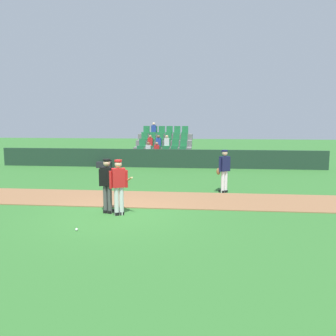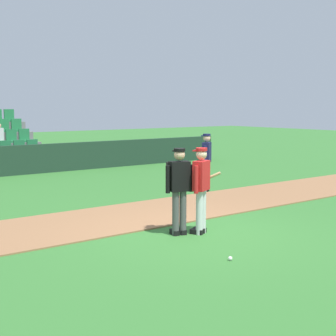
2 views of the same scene
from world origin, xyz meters
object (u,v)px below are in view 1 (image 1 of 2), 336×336
object	(u,v)px
baseball	(77,229)
equipment_bag	(104,165)
batter_red_jersey	(119,185)
umpire_home_plate	(108,183)
runner_navy_jersey	(224,169)

from	to	relation	value
baseball	equipment_bag	xyz separation A→B (m)	(-2.67, 11.98, 0.14)
batter_red_jersey	umpire_home_plate	size ratio (longest dim) A/B	1.00
runner_navy_jersey	equipment_bag	distance (m)	9.56
batter_red_jersey	runner_navy_jersey	distance (m)	5.11
umpire_home_plate	equipment_bag	world-z (taller)	umpire_home_plate
baseball	equipment_bag	distance (m)	12.28
umpire_home_plate	equipment_bag	bearing A→B (deg)	106.76
runner_navy_jersey	baseball	size ratio (longest dim) A/B	23.78
equipment_bag	umpire_home_plate	bearing A→B (deg)	-73.24
batter_red_jersey	baseball	distance (m)	2.07
equipment_bag	runner_navy_jersey	bearing A→B (deg)	-43.45
baseball	equipment_bag	world-z (taller)	equipment_bag
baseball	equipment_bag	bearing A→B (deg)	102.58
batter_red_jersey	umpire_home_plate	world-z (taller)	same
batter_red_jersey	umpire_home_plate	bearing A→B (deg)	154.65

